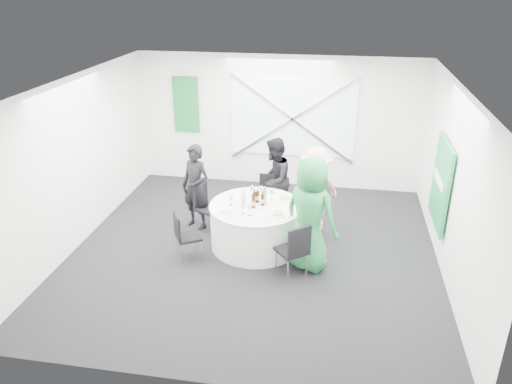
% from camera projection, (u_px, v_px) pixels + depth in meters
% --- Properties ---
extents(floor, '(6.00, 6.00, 0.00)m').
position_uv_depth(floor, '(254.00, 251.00, 8.39)').
color(floor, black).
rests_on(floor, ground).
extents(ceiling, '(6.00, 6.00, 0.00)m').
position_uv_depth(ceiling, '(254.00, 84.00, 7.26)').
color(ceiling, silver).
rests_on(ceiling, wall_back).
extents(wall_back, '(6.00, 0.00, 6.00)m').
position_uv_depth(wall_back, '(279.00, 122.00, 10.53)').
color(wall_back, white).
rests_on(wall_back, floor).
extents(wall_front, '(6.00, 0.00, 6.00)m').
position_uv_depth(wall_front, '(203.00, 280.00, 5.12)').
color(wall_front, white).
rests_on(wall_front, floor).
extents(wall_left, '(0.00, 6.00, 6.00)m').
position_uv_depth(wall_left, '(76.00, 162.00, 8.29)').
color(wall_left, white).
rests_on(wall_left, floor).
extents(wall_right, '(0.00, 6.00, 6.00)m').
position_uv_depth(wall_right, '(454.00, 187.00, 7.35)').
color(wall_right, white).
rests_on(wall_right, floor).
extents(window_panel, '(2.60, 0.03, 1.60)m').
position_uv_depth(window_panel, '(293.00, 119.00, 10.40)').
color(window_panel, silver).
rests_on(window_panel, wall_back).
extents(window_brace_a, '(2.63, 0.05, 1.84)m').
position_uv_depth(window_brace_a, '(292.00, 119.00, 10.37)').
color(window_brace_a, silver).
rests_on(window_brace_a, window_panel).
extents(window_brace_b, '(2.63, 0.05, 1.84)m').
position_uv_depth(window_brace_b, '(292.00, 119.00, 10.37)').
color(window_brace_b, silver).
rests_on(window_brace_b, window_panel).
extents(green_banner, '(0.55, 0.04, 1.20)m').
position_uv_depth(green_banner, '(186.00, 105.00, 10.67)').
color(green_banner, '#136028').
rests_on(green_banner, wall_back).
extents(green_sign, '(0.05, 1.20, 1.40)m').
position_uv_depth(green_sign, '(441.00, 183.00, 7.98)').
color(green_sign, '#18883E').
rests_on(green_sign, wall_right).
extents(banquet_table, '(1.56, 1.56, 0.76)m').
position_uv_depth(banquet_table, '(256.00, 226.00, 8.41)').
color(banquet_table, silver).
rests_on(banquet_table, floor).
extents(chair_back, '(0.41, 0.42, 0.87)m').
position_uv_depth(chair_back, '(268.00, 194.00, 9.29)').
color(chair_back, black).
rests_on(chair_back, floor).
extents(chair_back_left, '(0.52, 0.51, 0.85)m').
position_uv_depth(chair_back_left, '(205.00, 204.00, 8.94)').
color(chair_back_left, black).
rests_on(chair_back_left, floor).
extents(chair_back_right, '(0.63, 0.63, 0.98)m').
position_uv_depth(chair_back_right, '(311.00, 201.00, 8.83)').
color(chair_back_right, black).
rests_on(chair_back_right, floor).
extents(chair_front_right, '(0.58, 0.58, 0.91)m').
position_uv_depth(chair_front_right, '(295.00, 248.00, 7.43)').
color(chair_front_right, black).
rests_on(chair_front_right, floor).
extents(chair_front_left, '(0.51, 0.51, 0.82)m').
position_uv_depth(chair_front_left, '(184.00, 233.00, 7.97)').
color(chair_front_left, black).
rests_on(chair_front_left, floor).
extents(person_man_back_left, '(0.67, 0.57, 1.57)m').
position_uv_depth(person_man_back_left, '(196.00, 187.00, 8.90)').
color(person_man_back_left, black).
rests_on(person_man_back_left, floor).
extents(person_man_back, '(0.52, 0.82, 1.58)m').
position_uv_depth(person_man_back, '(274.00, 180.00, 9.20)').
color(person_man_back, black).
rests_on(person_man_back, floor).
extents(person_woman_pink, '(1.09, 1.01, 1.57)m').
position_uv_depth(person_woman_pink, '(315.00, 190.00, 8.78)').
color(person_woman_pink, pink).
rests_on(person_woman_pink, floor).
extents(person_woman_green, '(1.07, 0.94, 1.84)m').
position_uv_depth(person_woman_green, '(310.00, 214.00, 7.59)').
color(person_woman_green, '#227E3F').
rests_on(person_woman_green, floor).
extents(plate_back, '(0.27, 0.27, 0.01)m').
position_uv_depth(plate_back, '(262.00, 193.00, 8.70)').
color(plate_back, white).
rests_on(plate_back, banquet_table).
extents(plate_back_left, '(0.26, 0.26, 0.01)m').
position_uv_depth(plate_back_left, '(230.00, 198.00, 8.50)').
color(plate_back_left, white).
rests_on(plate_back_left, banquet_table).
extents(plate_back_right, '(0.28, 0.28, 0.04)m').
position_uv_depth(plate_back_right, '(285.00, 198.00, 8.48)').
color(plate_back_right, white).
rests_on(plate_back_right, banquet_table).
extents(plate_front_right, '(0.26, 0.26, 0.04)m').
position_uv_depth(plate_front_right, '(278.00, 214.00, 7.93)').
color(plate_front_right, white).
rests_on(plate_front_right, banquet_table).
extents(plate_front_left, '(0.25, 0.25, 0.01)m').
position_uv_depth(plate_front_left, '(224.00, 212.00, 8.03)').
color(plate_front_left, white).
rests_on(plate_front_left, banquet_table).
extents(napkin, '(0.18, 0.14, 0.05)m').
position_uv_depth(napkin, '(226.00, 210.00, 8.00)').
color(napkin, silver).
rests_on(napkin, plate_front_left).
extents(beer_bottle_a, '(0.06, 0.06, 0.25)m').
position_uv_depth(beer_bottle_a, '(254.00, 197.00, 8.32)').
color(beer_bottle_a, '#38180A').
rests_on(beer_bottle_a, banquet_table).
extents(beer_bottle_b, '(0.06, 0.06, 0.26)m').
position_uv_depth(beer_bottle_b, '(258.00, 197.00, 8.33)').
color(beer_bottle_b, '#38180A').
rests_on(beer_bottle_b, banquet_table).
extents(beer_bottle_c, '(0.06, 0.06, 0.26)m').
position_uv_depth(beer_bottle_c, '(262.00, 200.00, 8.22)').
color(beer_bottle_c, '#38180A').
rests_on(beer_bottle_c, banquet_table).
extents(beer_bottle_d, '(0.06, 0.06, 0.28)m').
position_uv_depth(beer_bottle_d, '(253.00, 202.00, 8.13)').
color(beer_bottle_d, '#38180A').
rests_on(beer_bottle_d, banquet_table).
extents(green_water_bottle, '(0.08, 0.08, 0.33)m').
position_uv_depth(green_water_bottle, '(265.00, 197.00, 8.23)').
color(green_water_bottle, green).
rests_on(green_water_bottle, banquet_table).
extents(clear_water_bottle, '(0.08, 0.08, 0.31)m').
position_uv_depth(clear_water_bottle, '(243.00, 199.00, 8.20)').
color(clear_water_bottle, silver).
rests_on(clear_water_bottle, banquet_table).
extents(wine_glass_a, '(0.07, 0.07, 0.17)m').
position_uv_depth(wine_glass_a, '(252.00, 188.00, 8.60)').
color(wine_glass_a, white).
rests_on(wine_glass_a, banquet_table).
extents(wine_glass_b, '(0.07, 0.07, 0.17)m').
position_uv_depth(wine_glass_b, '(243.00, 207.00, 7.92)').
color(wine_glass_b, white).
rests_on(wine_glass_b, banquet_table).
extents(wine_glass_c, '(0.07, 0.07, 0.17)m').
position_uv_depth(wine_glass_c, '(272.00, 193.00, 8.41)').
color(wine_glass_c, white).
rests_on(wine_glass_c, banquet_table).
extents(wine_glass_d, '(0.07, 0.07, 0.17)m').
position_uv_depth(wine_glass_d, '(261.00, 189.00, 8.57)').
color(wine_glass_d, white).
rests_on(wine_glass_d, banquet_table).
extents(wine_glass_e, '(0.07, 0.07, 0.17)m').
position_uv_depth(wine_glass_e, '(250.00, 209.00, 7.86)').
color(wine_glass_e, white).
rests_on(wine_glass_e, banquet_table).
extents(wine_glass_f, '(0.07, 0.07, 0.17)m').
position_uv_depth(wine_glass_f, '(231.00, 198.00, 8.22)').
color(wine_glass_f, white).
rests_on(wine_glass_f, banquet_table).
extents(fork_a, '(0.10, 0.13, 0.01)m').
position_uv_depth(fork_a, '(241.00, 193.00, 8.73)').
color(fork_a, silver).
rests_on(fork_a, banquet_table).
extents(knife_a, '(0.09, 0.14, 0.01)m').
position_uv_depth(knife_a, '(224.00, 200.00, 8.45)').
color(knife_a, silver).
rests_on(knife_a, banquet_table).
extents(fork_b, '(0.10, 0.13, 0.01)m').
position_uv_depth(fork_b, '(290.00, 203.00, 8.33)').
color(fork_b, silver).
rests_on(fork_b, banquet_table).
extents(knife_b, '(0.08, 0.14, 0.01)m').
position_uv_depth(knife_b, '(285.00, 198.00, 8.54)').
color(knife_b, silver).
rests_on(knife_b, banquet_table).
extents(fork_c, '(0.11, 0.12, 0.01)m').
position_uv_depth(fork_c, '(222.00, 209.00, 8.12)').
color(fork_c, silver).
rests_on(fork_c, banquet_table).
extents(knife_c, '(0.10, 0.13, 0.01)m').
position_uv_depth(knife_c, '(231.00, 216.00, 7.88)').
color(knife_c, silver).
rests_on(knife_c, banquet_table).
extents(fork_d, '(0.15, 0.02, 0.01)m').
position_uv_depth(fork_d, '(272.00, 193.00, 8.72)').
color(fork_d, silver).
rests_on(fork_d, banquet_table).
extents(knife_d, '(0.15, 0.02, 0.01)m').
position_uv_depth(knife_d, '(251.00, 191.00, 8.78)').
color(knife_d, silver).
rests_on(knife_d, banquet_table).
extents(fork_e, '(0.12, 0.12, 0.01)m').
position_uv_depth(fork_e, '(268.00, 220.00, 7.76)').
color(fork_e, silver).
rests_on(fork_e, banquet_table).
extents(knife_e, '(0.10, 0.13, 0.01)m').
position_uv_depth(knife_e, '(288.00, 212.00, 8.02)').
color(knife_e, silver).
rests_on(knife_e, banquet_table).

